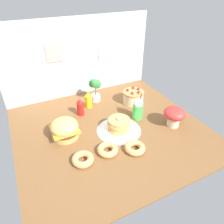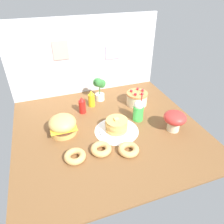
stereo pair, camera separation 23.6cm
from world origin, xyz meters
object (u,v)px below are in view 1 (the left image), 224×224
at_px(mushroom_stool, 174,115).
at_px(pancake_stack, 119,126).
at_px(donut_pink_glaze, 83,159).
at_px(cream_soda_cup, 138,109).
at_px(layer_cake, 133,97).
at_px(potted_plant, 95,89).
at_px(burger, 65,129).
at_px(donut_vanilla, 135,148).
at_px(donut_chocolate, 108,150).
at_px(ketchup_bottle, 80,107).
at_px(mustard_bottle, 88,100).

bearing_deg(mushroom_stool, pancake_stack, 162.15).
bearing_deg(mushroom_stool, donut_pink_glaze, -176.32).
bearing_deg(donut_pink_glaze, cream_soda_cup, 24.69).
distance_m(donut_pink_glaze, mushroom_stool, 1.09).
relative_size(layer_cake, potted_plant, 0.82).
xyz_separation_m(burger, donut_vanilla, (0.54, -0.50, -0.07)).
relative_size(donut_chocolate, donut_vanilla, 1.00).
relative_size(donut_vanilla, mushroom_stool, 0.85).
xyz_separation_m(pancake_stack, cream_soda_cup, (0.30, 0.11, 0.06)).
relative_size(ketchup_bottle, mustard_bottle, 1.00).
bearing_deg(potted_plant, donut_pink_glaze, -118.61).
height_order(donut_pink_glaze, donut_vanilla, same).
bearing_deg(ketchup_bottle, cream_soda_cup, -31.97).
bearing_deg(donut_pink_glaze, mustard_bottle, 65.79).
relative_size(burger, layer_cake, 1.06).
distance_m(ketchup_bottle, potted_plant, 0.37).
distance_m(pancake_stack, ketchup_bottle, 0.54).
relative_size(burger, donut_pink_glaze, 1.43).
bearing_deg(cream_soda_cup, ketchup_bottle, 148.03).
distance_m(layer_cake, donut_pink_glaze, 1.17).
bearing_deg(burger, layer_cake, 15.63).
height_order(pancake_stack, cream_soda_cup, cream_soda_cup).
distance_m(donut_chocolate, donut_vanilla, 0.26).
relative_size(donut_vanilla, potted_plant, 0.61).
distance_m(donut_pink_glaze, potted_plant, 1.09).
distance_m(burger, donut_vanilla, 0.74).
relative_size(burger, ketchup_bottle, 1.33).
height_order(donut_pink_glaze, donut_chocolate, same).
height_order(mustard_bottle, donut_vanilla, mustard_bottle).
height_order(ketchup_bottle, donut_vanilla, ketchup_bottle).
bearing_deg(mustard_bottle, mushroom_stool, -47.63).
xyz_separation_m(mustard_bottle, mushroom_stool, (0.70, -0.77, 0.04)).
relative_size(ketchup_bottle, donut_pink_glaze, 1.08).
bearing_deg(pancake_stack, burger, 163.45).
bearing_deg(donut_chocolate, mushroom_stool, 4.02).
distance_m(pancake_stack, layer_cake, 0.62).
height_order(mustard_bottle, potted_plant, potted_plant).
distance_m(pancake_stack, donut_chocolate, 0.35).
height_order(pancake_stack, donut_pink_glaze, pancake_stack).
relative_size(mustard_bottle, donut_vanilla, 1.08).
distance_m(burger, mushroom_stool, 1.18).
bearing_deg(layer_cake, pancake_stack, -135.26).
distance_m(ketchup_bottle, cream_soda_cup, 0.67).
relative_size(cream_soda_cup, donut_pink_glaze, 1.61).
bearing_deg(ketchup_bottle, burger, -131.85).
xyz_separation_m(burger, cream_soda_cup, (0.85, -0.05, 0.03)).
bearing_deg(donut_pink_glaze, donut_chocolate, 2.56).
bearing_deg(mushroom_stool, layer_cake, 102.84).
xyz_separation_m(ketchup_bottle, donut_chocolate, (0.02, -0.71, -0.07)).
bearing_deg(donut_chocolate, layer_cake, 44.71).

